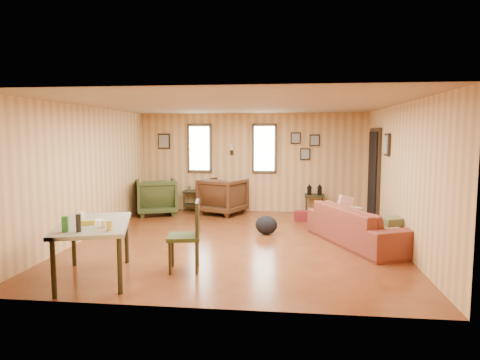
{
  "coord_description": "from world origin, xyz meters",
  "views": [
    {
      "loc": [
        0.9,
        -7.42,
        1.89
      ],
      "look_at": [
        0.0,
        0.4,
        1.05
      ],
      "focal_mm": 32.0,
      "sensor_mm": 36.0,
      "label": 1
    }
  ],
  "objects_px": {
    "recliner_brown": "(223,194)",
    "dining_table": "(93,228)",
    "recliner_green": "(156,195)",
    "side_table": "(314,194)",
    "sofa": "(360,219)",
    "end_table": "(194,197)"
  },
  "relations": [
    {
      "from": "recliner_brown",
      "to": "dining_table",
      "type": "bearing_deg",
      "value": 102.78
    },
    {
      "from": "recliner_green",
      "to": "side_table",
      "type": "height_order",
      "value": "recliner_green"
    },
    {
      "from": "side_table",
      "to": "dining_table",
      "type": "bearing_deg",
      "value": -122.6
    },
    {
      "from": "side_table",
      "to": "recliner_brown",
      "type": "bearing_deg",
      "value": -175.91
    },
    {
      "from": "side_table",
      "to": "recliner_green",
      "type": "bearing_deg",
      "value": -174.03
    },
    {
      "from": "sofa",
      "to": "recliner_brown",
      "type": "distance_m",
      "value": 3.74
    },
    {
      "from": "dining_table",
      "to": "sofa",
      "type": "bearing_deg",
      "value": 12.8
    },
    {
      "from": "recliner_brown",
      "to": "side_table",
      "type": "distance_m",
      "value": 2.16
    },
    {
      "from": "recliner_brown",
      "to": "side_table",
      "type": "xyz_separation_m",
      "value": [
        2.15,
        0.15,
        0.03
      ]
    },
    {
      "from": "recliner_green",
      "to": "side_table",
      "type": "relative_size",
      "value": 1.27
    },
    {
      "from": "side_table",
      "to": "sofa",
      "type": "bearing_deg",
      "value": -76.75
    },
    {
      "from": "recliner_brown",
      "to": "dining_table",
      "type": "xyz_separation_m",
      "value": [
        -0.97,
        -4.73,
        0.21
      ]
    },
    {
      "from": "recliner_green",
      "to": "end_table",
      "type": "relative_size",
      "value": 1.5
    },
    {
      "from": "sofa",
      "to": "recliner_brown",
      "type": "height_order",
      "value": "recliner_brown"
    },
    {
      "from": "recliner_brown",
      "to": "dining_table",
      "type": "distance_m",
      "value": 4.83
    },
    {
      "from": "recliner_brown",
      "to": "recliner_green",
      "type": "xyz_separation_m",
      "value": [
        -1.56,
        -0.23,
        -0.01
      ]
    },
    {
      "from": "end_table",
      "to": "dining_table",
      "type": "bearing_deg",
      "value": -92.05
    },
    {
      "from": "recliner_brown",
      "to": "recliner_green",
      "type": "height_order",
      "value": "recliner_brown"
    },
    {
      "from": "sofa",
      "to": "end_table",
      "type": "xyz_separation_m",
      "value": [
        -3.57,
        2.85,
        -0.1
      ]
    },
    {
      "from": "recliner_green",
      "to": "side_table",
      "type": "xyz_separation_m",
      "value": [
        3.71,
        0.39,
        0.03
      ]
    },
    {
      "from": "sofa",
      "to": "dining_table",
      "type": "xyz_separation_m",
      "value": [
        -3.75,
        -2.22,
        0.23
      ]
    },
    {
      "from": "dining_table",
      "to": "side_table",
      "type": "bearing_deg",
      "value": 39.58
    }
  ]
}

